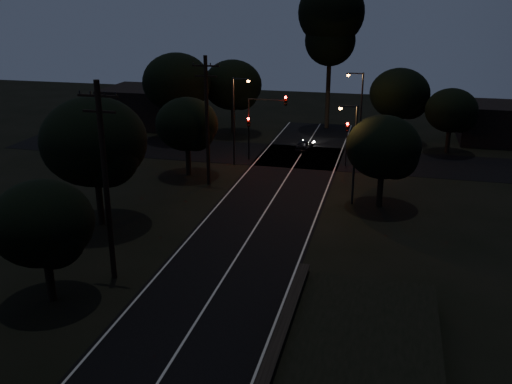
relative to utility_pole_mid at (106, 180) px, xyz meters
The scene contains 21 objects.
road_surface 18.13m from the utility_pole_mid, 69.58° to the left, with size 60.00×70.00×0.03m.
utility_pole_mid is the anchor object (origin of this frame).
utility_pole_far 17.00m from the utility_pole_mid, 90.00° to the left, with size 2.20×0.30×10.50m.
tree_left_b 3.92m from the utility_pole_mid, 120.40° to the right, with size 5.09×5.09×6.47m.
tree_left_c 8.07m from the utility_pole_mid, 121.80° to the left, with size 6.98×6.98×8.82m.
tree_left_d 19.08m from the utility_pole_mid, 96.97° to the left, with size 5.35×5.35×6.79m.
tree_far_nw 34.98m from the utility_pole_mid, 94.54° to the left, with size 6.46×6.46×8.18m.
tree_far_w 31.81m from the utility_pole_mid, 104.09° to the left, with size 7.21×7.21×9.20m.
tree_far_ne 38.06m from the utility_pole_mid, 66.43° to the left, with size 6.17×6.17×7.81m.
tree_far_e 37.78m from the utility_pole_mid, 57.68° to the left, with size 5.03×5.03×6.38m.
tree_right_a 20.61m from the utility_pole_mid, 46.38° to the left, with size 5.40×5.40×6.86m.
tall_pine 41.09m from the utility_pole_mid, 80.07° to the left, with size 7.34×7.34×16.69m.
building_left 39.72m from the utility_pole_mid, 110.73° to the left, with size 10.00×8.00×4.40m, color black.
building_right 46.19m from the utility_pole_mid, 55.62° to the left, with size 9.00×7.00×4.00m, color black.
signal_left 25.19m from the utility_pole_mid, 86.79° to the left, with size 0.28×0.35×4.10m.
signal_right 27.30m from the utility_pole_mid, 67.01° to the left, with size 0.28×0.35×4.10m.
signal_mast 25.22m from the utility_pole_mid, 82.96° to the left, with size 3.70×0.35×6.25m.
streetlight_a 23.04m from the utility_pole_mid, 88.27° to the left, with size 1.66×0.26×8.00m.
streetlight_b 31.15m from the utility_pole_mid, 68.70° to the left, with size 1.66×0.26×8.00m.
streetlight_c 19.15m from the utility_pole_mid, 51.74° to the left, with size 1.46×0.26×7.50m.
car 30.57m from the utility_pole_mid, 78.45° to the left, with size 1.28×3.18×1.08m, color black.
Camera 1 is at (8.50, -10.90, 15.12)m, focal length 40.00 mm.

